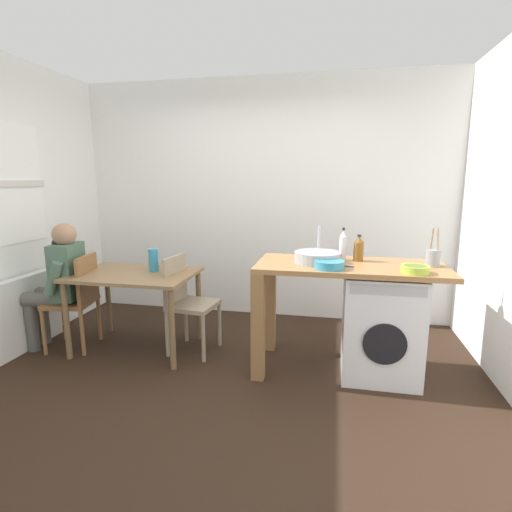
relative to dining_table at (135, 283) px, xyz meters
The scene contains 18 objects.
ground_plane 1.28m from the dining_table, 26.56° to the right, with size 5.46×5.46×0.00m, color black.
wall_back 1.75m from the dining_table, 51.91° to the left, with size 4.60×0.10×2.70m, color white.
radiator 1.09m from the dining_table, 169.45° to the right, with size 0.10×0.80×0.70m, color white.
dining_table is the anchor object (origin of this frame).
chair_person_seat 0.57m from the dining_table, behind, with size 0.46×0.46×0.90m.
chair_opposite 0.50m from the dining_table, ahead, with size 0.44×0.44×0.90m.
seated_person 0.72m from the dining_table, behind, with size 0.53×0.53×1.20m.
kitchen_counter 1.73m from the dining_table, ahead, with size 1.50×0.68×0.92m.
washing_machine 2.21m from the dining_table, ahead, with size 0.60×0.61×0.86m.
sink_basin 1.71m from the dining_table, ahead, with size 0.38×0.38×0.09m, color #9EA0A5.
tap 1.73m from the dining_table, ahead, with size 0.02×0.02×0.28m, color #B2B2B7.
bottle_tall_green 1.92m from the dining_table, ahead, with size 0.06×0.06×0.28m.
bottle_squat_brown 2.04m from the dining_table, ahead, with size 0.08×0.08×0.22m.
mixing_bowl 1.82m from the dining_table, ahead, with size 0.23×0.23×0.06m.
utensil_crock 2.59m from the dining_table, ahead, with size 0.11×0.11×0.30m.
colander 2.42m from the dining_table, ahead, with size 0.20×0.20×0.06m.
vase 0.27m from the dining_table, 33.69° to the left, with size 0.09×0.09×0.21m, color teal.
scissors 1.91m from the dining_table, ahead, with size 0.15×0.06×0.01m.
Camera 1 is at (0.82, -2.72, 1.59)m, focal length 27.40 mm.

